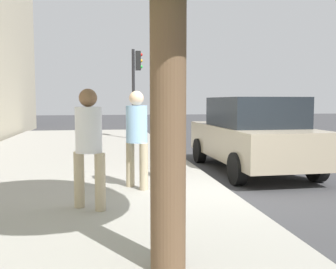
{
  "coord_description": "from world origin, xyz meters",
  "views": [
    {
      "loc": [
        -6.44,
        2.15,
        1.68
      ],
      "look_at": [
        0.51,
        0.95,
        1.06
      ],
      "focal_mm": 40.55,
      "sensor_mm": 36.0,
      "label": 1
    }
  ],
  "objects_px": {
    "pedestrian_bystander": "(89,139)",
    "parked_sedan_near": "(252,134)",
    "pedestrian_at_meter": "(137,132)",
    "traffic_signal": "(136,79)",
    "parking_meter": "(180,129)"
  },
  "relations": [
    {
      "from": "pedestrian_bystander",
      "to": "parked_sedan_near",
      "type": "xyz_separation_m",
      "value": [
        3.13,
        -3.7,
        -0.25
      ]
    },
    {
      "from": "pedestrian_at_meter",
      "to": "parked_sedan_near",
      "type": "relative_size",
      "value": 0.39
    },
    {
      "from": "pedestrian_bystander",
      "to": "parked_sedan_near",
      "type": "bearing_deg",
      "value": -13.5
    },
    {
      "from": "pedestrian_at_meter",
      "to": "traffic_signal",
      "type": "xyz_separation_m",
      "value": [
        8.85,
        -0.76,
        1.43
      ]
    },
    {
      "from": "pedestrian_at_meter",
      "to": "parking_meter",
      "type": "bearing_deg",
      "value": -10.1
    },
    {
      "from": "pedestrian_at_meter",
      "to": "pedestrian_bystander",
      "type": "relative_size",
      "value": 1.0
    },
    {
      "from": "pedestrian_at_meter",
      "to": "parked_sedan_near",
      "type": "height_order",
      "value": "pedestrian_at_meter"
    },
    {
      "from": "parking_meter",
      "to": "pedestrian_bystander",
      "type": "xyz_separation_m",
      "value": [
        -1.56,
        1.63,
        -0.02
      ]
    },
    {
      "from": "pedestrian_bystander",
      "to": "parking_meter",
      "type": "bearing_deg",
      "value": -10.1
    },
    {
      "from": "pedestrian_at_meter",
      "to": "parked_sedan_near",
      "type": "distance_m",
      "value": 3.52
    },
    {
      "from": "parking_meter",
      "to": "parked_sedan_near",
      "type": "height_order",
      "value": "parked_sedan_near"
    },
    {
      "from": "parked_sedan_near",
      "to": "traffic_signal",
      "type": "xyz_separation_m",
      "value": [
        6.89,
        2.16,
        1.68
      ]
    },
    {
      "from": "parking_meter",
      "to": "pedestrian_at_meter",
      "type": "height_order",
      "value": "pedestrian_at_meter"
    },
    {
      "from": "pedestrian_at_meter",
      "to": "traffic_signal",
      "type": "bearing_deg",
      "value": 50.72
    },
    {
      "from": "parked_sedan_near",
      "to": "pedestrian_bystander",
      "type": "bearing_deg",
      "value": 130.27
    }
  ]
}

